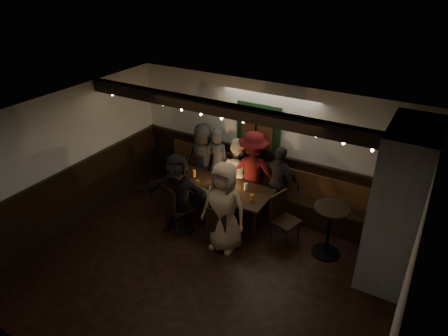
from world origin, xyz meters
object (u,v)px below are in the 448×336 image
Objects in this scene: person_a at (203,158)px; dining_table at (219,189)px; person_d at (253,171)px; chair_near_right at (219,225)px; person_b at (218,164)px; chair_near_left at (174,206)px; chair_end at (282,215)px; high_top at (330,225)px; person_c at (236,171)px; person_e at (280,182)px; person_g at (224,207)px; person_f at (178,194)px.

dining_table is at bearing 116.51° from person_a.
person_d is (0.39, 0.71, 0.17)m from dining_table.
chair_near_right is 0.53× the size of person_b.
chair_end is at bearing 22.45° from chair_near_left.
high_top is at bearing 144.85° from person_a.
chair_near_right is at bearing -138.90° from chair_end.
chair_near_right is 1.57m from person_c.
person_a is 1.06× the size of person_e.
person_b is at bearing -12.35° from person_d.
high_top is 2.30m from person_c.
person_e is at bearing 173.10° from person_c.
person_a is at bearing 132.32° from person_g.
dining_table is 1.22× the size of person_g.
person_g reaches higher than person_b.
person_b reaches higher than person_c.
person_g is (0.09, 0.05, 0.37)m from chair_near_right.
person_g is at bearing -138.02° from chair_end.
chair_near_left is 0.61× the size of person_f.
person_b is at bearing 158.27° from chair_end.
person_g reaches higher than chair_near_right.
high_top is at bearing 1.31° from person_f.
person_d is 1.44m from person_g.
person_b is 1.40m from person_e.
person_a is (-0.85, 0.78, 0.11)m from dining_table.
high_top is (2.71, 0.80, 0.06)m from chair_near_left.
person_c is 0.93× the size of person_f.
chair_near_right is 0.53× the size of person_f.
dining_table is 1.21m from person_e.
person_b is (-0.89, 1.48, 0.32)m from chair_near_right.
person_e is at bearing 168.38° from person_d.
chair_near_left is 1.61m from person_a.
high_top is 0.65× the size of person_e.
person_f is (-0.92, 0.08, 0.32)m from chair_near_right.
chair_near_left is at bearing -137.13° from person_f.
person_a is 2.05m from person_g.
person_b reaches higher than person_f.
high_top is at bearing 24.66° from chair_near_right.
chair_near_left is 1.02× the size of chair_end.
chair_near_right is 0.57× the size of person_e.
person_f is at bearing 178.12° from person_g.
chair_near_left is at bearing 81.13° from person_a.
chair_near_left is 2.12m from person_e.
high_top is (1.74, 0.80, 0.13)m from chair_near_right.
person_d is (1.24, -0.07, 0.06)m from person_a.
person_d reaches higher than chair_near_right.
chair_near_left is 1.01× the size of high_top.
person_g is at bearing 83.00° from person_e.
person_d reaches higher than high_top.
person_d is at bearing 95.47° from person_g.
chair_end is 0.60× the size of person_f.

